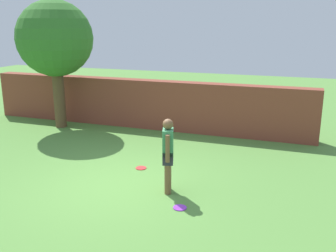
{
  "coord_description": "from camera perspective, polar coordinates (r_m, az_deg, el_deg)",
  "views": [
    {
      "loc": [
        3.76,
        -7.12,
        3.53
      ],
      "look_at": [
        0.59,
        1.69,
        1.0
      ],
      "focal_mm": 40.88,
      "sensor_mm": 36.0,
      "label": 1
    }
  ],
  "objects": [
    {
      "name": "brick_wall",
      "position": [
        13.28,
        -3.98,
        3.36
      ],
      "size": [
        11.62,
        0.5,
        1.66
      ],
      "primitive_type": "cube",
      "color": "brown",
      "rests_on": "ground"
    },
    {
      "name": "ground_plane",
      "position": [
        8.79,
        -7.45,
        -8.69
      ],
      "size": [
        40.0,
        40.0,
        0.0
      ],
      "primitive_type": "plane",
      "color": "#568C3D"
    },
    {
      "name": "frisbee_purple",
      "position": [
        7.71,
        1.78,
        -12.08
      ],
      "size": [
        0.27,
        0.27,
        0.02
      ],
      "primitive_type": "cylinder",
      "color": "purple",
      "rests_on": "ground"
    },
    {
      "name": "frisbee_red",
      "position": [
        9.67,
        -4.05,
        -6.27
      ],
      "size": [
        0.27,
        0.27,
        0.02
      ],
      "primitive_type": "cylinder",
      "color": "red",
      "rests_on": "ground"
    },
    {
      "name": "person",
      "position": [
        8.07,
        -0.0,
        -3.93
      ],
      "size": [
        0.32,
        0.52,
        1.62
      ],
      "rotation": [
        0.0,
        0.0,
        -1.26
      ],
      "color": "brown",
      "rests_on": "ground"
    },
    {
      "name": "tree",
      "position": [
        13.54,
        -16.52,
        12.26
      ],
      "size": [
        2.53,
        2.53,
        4.3
      ],
      "color": "brown",
      "rests_on": "ground"
    }
  ]
}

